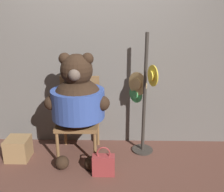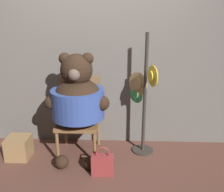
{
  "view_description": "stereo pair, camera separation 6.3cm",
  "coord_description": "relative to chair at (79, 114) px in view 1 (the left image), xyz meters",
  "views": [
    {
      "loc": [
        0.25,
        -2.76,
        1.75
      ],
      "look_at": [
        0.19,
        0.16,
        0.8
      ],
      "focal_mm": 40.0,
      "sensor_mm": 36.0,
      "label": 1
    },
    {
      "loc": [
        0.31,
        -2.75,
        1.75
      ],
      "look_at": [
        0.19,
        0.16,
        0.8
      ],
      "focal_mm": 40.0,
      "sensor_mm": 36.0,
      "label": 2
    }
  ],
  "objects": [
    {
      "name": "ground_plane",
      "position": [
        0.24,
        -0.25,
        -0.52
      ],
      "size": [
        14.0,
        14.0,
        0.0
      ],
      "primitive_type": "plane",
      "color": "brown"
    },
    {
      "name": "hat_display_rack",
      "position": [
        0.82,
        -0.01,
        0.21
      ],
      "size": [
        0.34,
        0.5,
        1.56
      ],
      "color": "#332D28",
      "rests_on": "ground_plane"
    },
    {
      "name": "wooden_crate",
      "position": [
        -0.75,
        -0.24,
        -0.38
      ],
      "size": [
        0.28,
        0.28,
        0.28
      ],
      "color": "#937047",
      "rests_on": "ground_plane"
    },
    {
      "name": "handbag_on_ground",
      "position": [
        0.35,
        -0.56,
        -0.39
      ],
      "size": [
        0.25,
        0.11,
        0.35
      ],
      "color": "maroon",
      "rests_on": "ground_plane"
    },
    {
      "name": "teddy_bear",
      "position": [
        0.02,
        -0.18,
        0.25
      ],
      "size": [
        0.78,
        0.69,
        1.34
      ],
      "color": "black",
      "rests_on": "ground_plane"
    },
    {
      "name": "chair",
      "position": [
        0.0,
        0.0,
        0.0
      ],
      "size": [
        0.52,
        0.52,
        0.99
      ],
      "color": "brown",
      "rests_on": "ground_plane"
    },
    {
      "name": "wall_back",
      "position": [
        0.24,
        0.32,
        0.73
      ],
      "size": [
        8.0,
        0.1,
        2.5
      ],
      "color": "#66605B",
      "rests_on": "ground_plane"
    }
  ]
}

